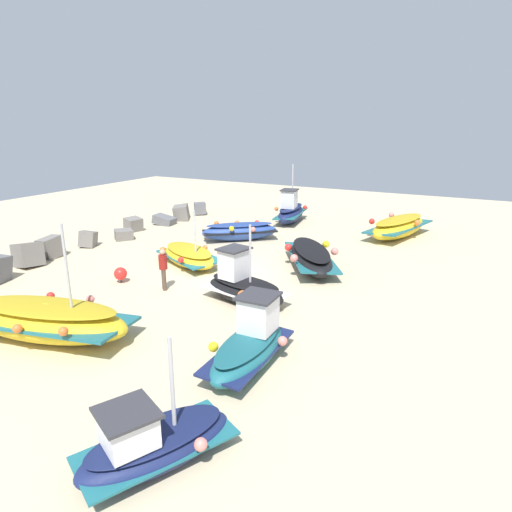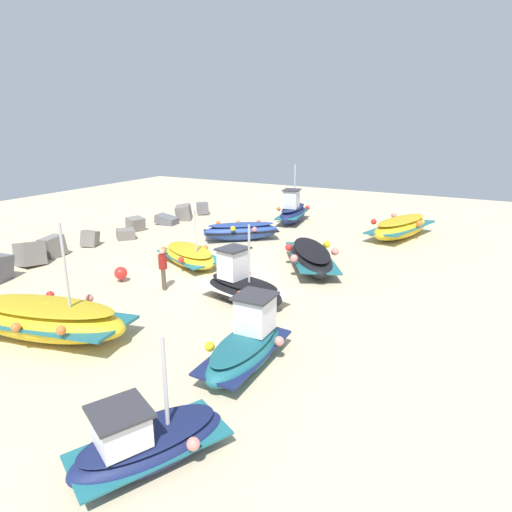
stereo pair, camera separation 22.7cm
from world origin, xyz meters
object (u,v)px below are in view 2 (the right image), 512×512
Objects in this scene: person_walking at (163,266)px; mooring_buoy_0 at (121,273)px; fishing_boat_1 at (46,318)px; fishing_boat_8 at (293,212)px; fishing_boat_6 at (242,286)px; fishing_boat_7 at (146,441)px; fishing_boat_3 at (247,344)px; fishing_boat_2 at (401,227)px; fishing_boat_5 at (241,231)px; fishing_boat_4 at (189,256)px; fishing_boat_0 at (311,257)px.

person_walking is 2.56× the size of mooring_buoy_0.
fishing_boat_8 is (18.05, 0.09, 0.10)m from fishing_boat_1.
person_walking is (-0.38, 3.27, 0.32)m from fishing_boat_6.
fishing_boat_6 is 1.04× the size of fishing_boat_7.
fishing_boat_8 is (16.55, 6.14, 0.12)m from fishing_boat_3.
fishing_boat_3 is (-15.93, 0.69, -0.01)m from fishing_boat_2.
fishing_boat_5 is 1.15× the size of fishing_boat_6.
fishing_boat_7 is 0.80× the size of fishing_boat_8.
fishing_boat_8 is (5.39, -0.63, 0.19)m from fishing_boat_5.
fishing_boat_6 is at bearing 30.21° from fishing_boat_3.
fishing_boat_3 is 5.56× the size of mooring_buoy_0.
fishing_boat_4 is 1.20× the size of fishing_boat_7.
fishing_boat_1 is at bearing 172.87° from fishing_boat_2.
fishing_boat_7 is (-19.96, 0.56, -0.13)m from fishing_boat_2.
fishing_boat_7 reaches higher than mooring_buoy_0.
fishing_boat_6 is at bearing -43.65° from person_walking.
fishing_boat_3 is 0.88× the size of fishing_boat_5.
fishing_boat_1 is 4.83m from person_walking.
fishing_boat_4 is at bearing -129.13° from fishing_boat_5.
person_walking reaches higher than fishing_boat_5.
fishing_boat_3 is at bearing -99.73° from fishing_boat_5.
fishing_boat_2 is 1.56× the size of fishing_boat_6.
fishing_boat_6 reaches higher than fishing_boat_3.
fishing_boat_7 reaches higher than person_walking.
fishing_boat_2 is 12.08m from fishing_boat_4.
fishing_boat_8 is at bearing -137.72° from fishing_boat_7.
fishing_boat_3 is 17.65m from fishing_boat_8.
fishing_boat_1 is 1.35× the size of fishing_boat_8.
fishing_boat_3 is 1.06× the size of fishing_boat_7.
fishing_boat_4 reaches higher than fishing_boat_5.
fishing_boat_6 is 8.09m from fishing_boat_7.
fishing_boat_5 is 16.69m from fishing_boat_7.
fishing_boat_4 is at bearing -12.30° from fishing_boat_8.
fishing_boat_0 is at bearing -68.50° from fishing_boat_5.
fishing_boat_8 reaches higher than fishing_boat_0.
fishing_boat_7 reaches higher than fishing_boat_2.
fishing_boat_2 is at bearing -123.92° from fishing_boat_1.
fishing_boat_6 is at bearing -138.67° from fishing_boat_1.
fishing_boat_2 is at bearing -33.01° from mooring_buoy_0.
fishing_boat_0 is at bearing -131.76° from fishing_boat_4.
fishing_boat_0 is at bearing -126.83° from fishing_boat_1.
fishing_boat_4 is 1.00× the size of fishing_boat_5.
fishing_boat_5 reaches higher than mooring_buoy_0.
fishing_boat_2 is 1.54× the size of fishing_boat_3.
fishing_boat_1 reaches higher than fishing_boat_7.
mooring_buoy_0 is at bearing -107.29° from fishing_boat_7.
mooring_buoy_0 is (-3.19, 1.02, -0.04)m from fishing_boat_4.
fishing_boat_3 is at bearing -21.46° from fishing_boat_0.
mooring_buoy_0 is (3.12, 7.63, -0.21)m from fishing_boat_3.
fishing_boat_6 reaches higher than fishing_boat_7.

